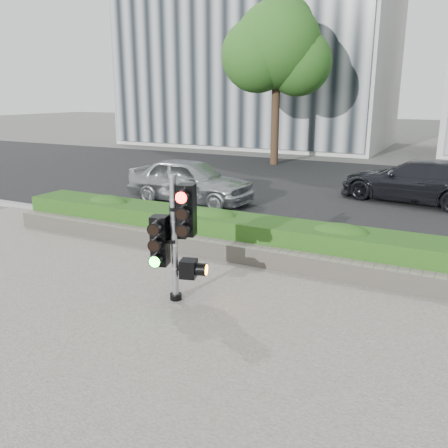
% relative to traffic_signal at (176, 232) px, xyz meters
% --- Properties ---
extents(ground, '(120.00, 120.00, 0.00)m').
position_rel_traffic_signal_xyz_m(ground, '(0.38, 0.11, -1.13)').
color(ground, '#51514C').
rests_on(ground, ground).
extents(sidewalk, '(16.00, 11.00, 0.03)m').
position_rel_traffic_signal_xyz_m(sidewalk, '(0.38, -2.39, -1.11)').
color(sidewalk, '#9E9389').
rests_on(sidewalk, ground).
extents(road, '(60.00, 13.00, 0.02)m').
position_rel_traffic_signal_xyz_m(road, '(0.38, 10.11, -1.12)').
color(road, black).
rests_on(road, ground).
extents(curb, '(60.00, 0.25, 0.12)m').
position_rel_traffic_signal_xyz_m(curb, '(0.38, 3.26, -1.07)').
color(curb, gray).
rests_on(curb, ground).
extents(stone_wall, '(12.00, 0.32, 0.34)m').
position_rel_traffic_signal_xyz_m(stone_wall, '(0.38, 2.01, -0.93)').
color(stone_wall, gray).
rests_on(stone_wall, sidewalk).
extents(hedge, '(12.00, 1.00, 0.68)m').
position_rel_traffic_signal_xyz_m(hedge, '(0.38, 2.66, -0.76)').
color(hedge, '#3F7C26').
rests_on(hedge, sidewalk).
extents(building_left, '(16.00, 9.00, 15.00)m').
position_rel_traffic_signal_xyz_m(building_left, '(-8.62, 23.11, 6.37)').
color(building_left, '#B7B7B2').
rests_on(building_left, ground).
extents(tree_left, '(4.61, 4.03, 7.34)m').
position_rel_traffic_signal_xyz_m(tree_left, '(-4.14, 14.67, 3.92)').
color(tree_left, black).
rests_on(tree_left, ground).
extents(traffic_signal, '(0.72, 0.61, 1.98)m').
position_rel_traffic_signal_xyz_m(traffic_signal, '(0.00, 0.00, 0.00)').
color(traffic_signal, black).
rests_on(traffic_signal, sidewalk).
extents(car_silver, '(3.89, 1.65, 1.31)m').
position_rel_traffic_signal_xyz_m(car_silver, '(-3.42, 6.04, -0.45)').
color(car_silver, '#9FA2A5').
rests_on(car_silver, road).
extents(car_dark, '(4.63, 2.58, 1.27)m').
position_rel_traffic_signal_xyz_m(car_dark, '(2.50, 9.13, -0.47)').
color(car_dark, black).
rests_on(car_dark, road).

